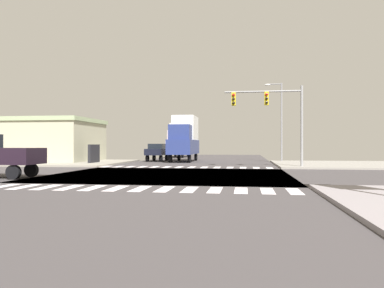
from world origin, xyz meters
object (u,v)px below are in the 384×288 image
object	(u,v)px
street_lamp	(279,115)
box_truck_nearside_1	(179,139)
sedan_crossing_1	(157,151)
traffic_signal_mast	(271,108)
bank_building	(23,141)
box_truck_middle_3	(184,137)

from	to	relation	value
street_lamp	box_truck_nearside_1	bearing A→B (deg)	131.40
street_lamp	sedan_crossing_1	distance (m)	13.35
box_truck_nearside_1	traffic_signal_mast	bearing A→B (deg)	115.51
bank_building	box_truck_nearside_1	bearing A→B (deg)	52.40
street_lamp	box_truck_middle_3	size ratio (longest dim) A/B	1.11
street_lamp	bank_building	xyz separation A→B (m)	(-26.06, -2.71, -2.57)
bank_building	box_truck_middle_3	world-z (taller)	box_truck_middle_3
traffic_signal_mast	bank_building	xyz separation A→B (m)	(-24.63, 6.58, -2.40)
traffic_signal_mast	box_truck_nearside_1	xyz separation A→B (m)	(-11.36, 23.81, -2.04)
street_lamp	box_truck_nearside_1	size ratio (longest dim) A/B	1.11
bank_building	box_truck_middle_3	xyz separation A→B (m)	(16.26, 3.41, 0.35)
traffic_signal_mast	bank_building	world-z (taller)	traffic_signal_mast
traffic_signal_mast	street_lamp	size ratio (longest dim) A/B	0.78
traffic_signal_mast	box_truck_middle_3	bearing A→B (deg)	129.92
box_truck_nearside_1	sedan_crossing_1	size ratio (longest dim) A/B	1.67
box_truck_middle_3	street_lamp	bearing A→B (deg)	175.91
box_truck_nearside_1	street_lamp	bearing A→B (deg)	131.40
bank_building	box_truck_nearside_1	world-z (taller)	box_truck_nearside_1
bank_building	box_truck_middle_3	bearing A→B (deg)	11.84
box_truck_middle_3	bank_building	bearing A→B (deg)	11.84
bank_building	box_truck_nearside_1	distance (m)	21.74
traffic_signal_mast	bank_building	distance (m)	25.60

